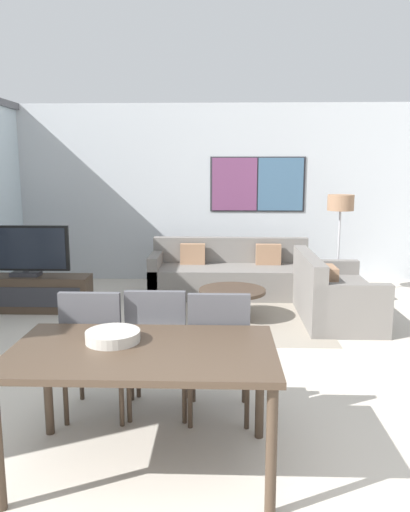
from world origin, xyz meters
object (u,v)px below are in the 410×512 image
at_px(television, 24,251).
at_px(dining_chair_left, 96,348).
at_px(tv_console, 27,293).
at_px(sofa_main, 230,276).
at_px(sofa_side, 330,298).
at_px(coffee_table, 232,297).
at_px(floor_lamp, 340,210).
at_px(dining_chair_right, 219,350).
at_px(dining_chair_centre, 158,346).
at_px(fruit_bowl, 113,335).
at_px(dining_table, 143,361).

height_order(television, dining_chair_left, television).
relative_size(tv_console, sofa_main, 0.71).
height_order(sofa_side, coffee_table, sofa_side).
relative_size(coffee_table, floor_lamp, 0.56).
xyz_separation_m(tv_console, floor_lamp, (4.15, 0.90, 1.00)).
height_order(dining_chair_left, dining_chair_right, same).
height_order(sofa_main, sofa_side, same).
height_order(dining_chair_left, floor_lamp, floor_lamp).
bearing_deg(dining_chair_right, floor_lamp, 65.28).
relative_size(sofa_side, dining_chair_centre, 1.53).
bearing_deg(coffee_table, dining_chair_centre, -103.89).
relative_size(dining_chair_right, fruit_bowl, 2.95).
distance_m(sofa_main, fruit_bowl, 4.30).
xyz_separation_m(sofa_main, dining_chair_centre, (-0.59, -3.62, 0.27)).
xyz_separation_m(television, floor_lamp, (4.15, 0.90, 0.46)).
bearing_deg(fruit_bowl, sofa_side, 56.54).
bearing_deg(floor_lamp, dining_table, -116.49).
distance_m(television, dining_chair_left, 3.17).
relative_size(sofa_side, coffee_table, 1.85).
bearing_deg(television, fruit_bowl, -60.62).
bearing_deg(dining_chair_centre, dining_chair_left, -172.86).
height_order(tv_console, floor_lamp, floor_lamp).
relative_size(dining_chair_right, floor_lamp, 0.68).
xyz_separation_m(tv_console, television, (0.00, 0.00, 0.55)).
height_order(dining_chair_right, floor_lamp, floor_lamp).
bearing_deg(dining_chair_right, sofa_side, 61.83).
bearing_deg(television, dining_chair_centre, -52.90).
height_order(television, fruit_bowl, television).
bearing_deg(fruit_bowl, floor_lamp, 60.76).
relative_size(television, coffee_table, 1.41).
xyz_separation_m(dining_table, dining_chair_left, (-0.44, 0.62, -0.16)).
relative_size(tv_console, dining_table, 1.03).
xyz_separation_m(sofa_side, dining_chair_right, (-1.34, -2.49, 0.27)).
bearing_deg(sofa_main, dining_chair_right, -92.33).
height_order(tv_console, dining_chair_left, dining_chair_left).
xyz_separation_m(tv_console, dining_table, (2.03, -3.36, 0.47)).
bearing_deg(sofa_main, dining_chair_centre, -99.31).
distance_m(coffee_table, floor_lamp, 2.15).
distance_m(dining_chair_centre, fruit_bowl, 0.66).
bearing_deg(sofa_side, dining_table, 150.20).
bearing_deg(dining_chair_right, dining_table, -125.91).
bearing_deg(dining_table, dining_chair_centre, 90.00).
relative_size(dining_table, dining_chair_left, 1.60).
xyz_separation_m(sofa_side, dining_table, (-1.78, -3.11, 0.42)).
height_order(sofa_side, dining_chair_left, dining_chair_left).
height_order(tv_console, sofa_main, sofa_main).
distance_m(television, sofa_main, 2.83).
distance_m(dining_chair_centre, dining_chair_right, 0.45).
height_order(dining_chair_centre, fruit_bowl, dining_chair_centre).
distance_m(tv_console, coffee_table, 2.64).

